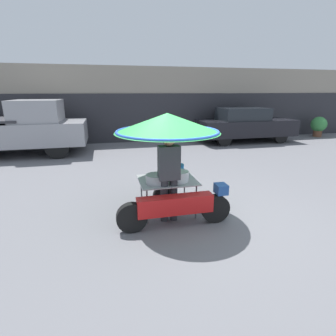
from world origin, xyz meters
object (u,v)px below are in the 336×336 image
object	(u,v)px
vendor_person	(169,173)
parked_car	(245,125)
vendor_motorcycle_cart	(168,136)
potted_plant	(319,125)
pickup_truck	(21,129)

from	to	relation	value
vendor_person	parked_car	bearing A→B (deg)	51.94
vendor_motorcycle_cart	potted_plant	size ratio (longest dim) A/B	1.97
vendor_person	parked_car	distance (m)	8.70
vendor_motorcycle_cart	parked_car	size ratio (longest dim) A/B	0.45
vendor_motorcycle_cart	vendor_person	size ratio (longest dim) A/B	1.25
vendor_motorcycle_cart	pickup_truck	size ratio (longest dim) A/B	0.42
vendor_motorcycle_cart	pickup_truck	bearing A→B (deg)	124.34
vendor_person	vendor_motorcycle_cart	bearing A→B (deg)	78.90
pickup_truck	vendor_person	bearing A→B (deg)	-57.10
vendor_motorcycle_cart	pickup_truck	world-z (taller)	pickup_truck
vendor_motorcycle_cart	potted_plant	xyz separation A→B (m)	(9.88, 7.05, -0.95)
vendor_motorcycle_cart	parked_car	distance (m)	8.50
vendor_person	pickup_truck	world-z (taller)	pickup_truck
parked_car	vendor_person	bearing A→B (deg)	-128.06
pickup_truck	potted_plant	distance (m)	14.09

